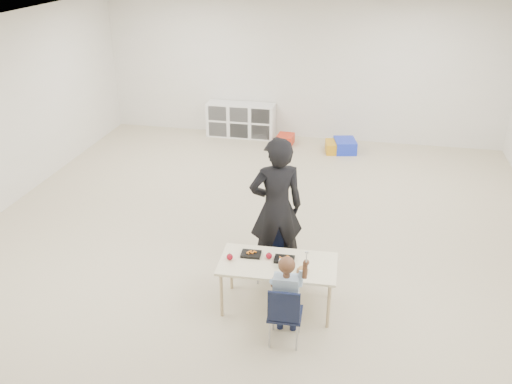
% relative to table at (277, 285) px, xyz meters
% --- Properties ---
extents(room, '(9.00, 9.02, 2.80)m').
position_rel_table_xyz_m(room, '(-0.52, 1.23, 1.10)').
color(room, '#C1B194').
rests_on(room, ground).
extents(table, '(1.31, 0.69, 0.59)m').
position_rel_table_xyz_m(table, '(0.00, 0.00, 0.00)').
color(table, '#F8EBC6').
rests_on(table, ground).
extents(chair_near, '(0.35, 0.33, 0.71)m').
position_rel_table_xyz_m(chair_near, '(0.17, -0.53, 0.05)').
color(chair_near, '#111733').
rests_on(chair_near, ground).
extents(chair_far, '(0.35, 0.33, 0.71)m').
position_rel_table_xyz_m(chair_far, '(-0.17, 0.53, 0.05)').
color(chair_far, '#111733').
rests_on(chair_far, ground).
extents(child, '(0.49, 0.49, 1.11)m').
position_rel_table_xyz_m(child, '(0.17, -0.53, 0.26)').
color(child, '#AAC7E7').
rests_on(child, chair_near).
extents(lunch_tray_near, '(0.23, 0.17, 0.03)m').
position_rel_table_xyz_m(lunch_tray_near, '(0.06, 0.06, 0.31)').
color(lunch_tray_near, black).
rests_on(lunch_tray_near, table).
extents(lunch_tray_far, '(0.23, 0.17, 0.03)m').
position_rel_table_xyz_m(lunch_tray_far, '(-0.32, 0.09, 0.31)').
color(lunch_tray_far, black).
rests_on(lunch_tray_far, table).
extents(milk_carton, '(0.07, 0.07, 0.10)m').
position_rel_table_xyz_m(milk_carton, '(0.06, -0.09, 0.34)').
color(milk_carton, white).
rests_on(milk_carton, table).
extents(bread_roll, '(0.09, 0.09, 0.07)m').
position_rel_table_xyz_m(bread_roll, '(0.28, -0.12, 0.32)').
color(bread_roll, tan).
rests_on(bread_roll, table).
extents(apple_near, '(0.07, 0.07, 0.07)m').
position_rel_table_xyz_m(apple_near, '(-0.11, 0.06, 0.33)').
color(apple_near, maroon).
rests_on(apple_near, table).
extents(apple_far, '(0.07, 0.07, 0.07)m').
position_rel_table_xyz_m(apple_far, '(-0.53, -0.05, 0.33)').
color(apple_far, maroon).
rests_on(apple_far, table).
extents(cubby_shelf, '(1.40, 0.40, 0.70)m').
position_rel_table_xyz_m(cubby_shelf, '(-1.72, 5.51, 0.05)').
color(cubby_shelf, white).
rests_on(cubby_shelf, ground).
extents(adult, '(0.76, 0.64, 1.78)m').
position_rel_table_xyz_m(adult, '(-0.15, 0.71, 0.59)').
color(adult, black).
rests_on(adult, ground).
extents(bin_red, '(0.34, 0.42, 0.20)m').
position_rel_table_xyz_m(bin_red, '(-0.73, 5.21, -0.20)').
color(bin_red, red).
rests_on(bin_red, ground).
extents(bin_yellow, '(0.40, 0.48, 0.21)m').
position_rel_table_xyz_m(bin_yellow, '(0.27, 4.99, -0.19)').
color(bin_yellow, orange).
rests_on(bin_yellow, ground).
extents(bin_blue, '(0.49, 0.57, 0.24)m').
position_rel_table_xyz_m(bin_blue, '(0.46, 5.05, -0.18)').
color(bin_blue, '#1B33CE').
rests_on(bin_blue, ground).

